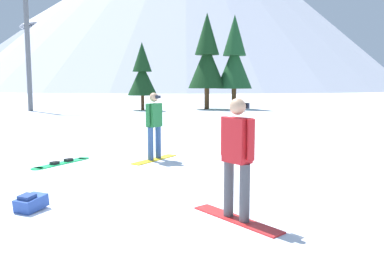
% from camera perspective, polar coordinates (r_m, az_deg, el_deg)
% --- Properties ---
extents(ground_plane, '(800.00, 800.00, 0.00)m').
position_cam_1_polar(ground_plane, '(7.51, -18.74, -9.23)').
color(ground_plane, silver).
extents(snowboarder_foreground, '(1.39, 1.23, 1.80)m').
position_cam_1_polar(snowboarder_foreground, '(5.58, 6.73, -4.25)').
color(snowboarder_foreground, red).
rests_on(snowboarder_foreground, ground_plane).
extents(snowboarder_midground, '(0.89, 1.58, 1.78)m').
position_cam_1_polar(snowboarder_midground, '(10.10, -5.66, 0.51)').
color(snowboarder_midground, yellow).
rests_on(snowboarder_midground, ground_plane).
extents(loose_snowboard_near_right, '(0.88, 1.76, 0.09)m').
position_cam_1_polar(loose_snowboard_near_right, '(10.25, -18.87, -4.94)').
color(loose_snowboard_near_right, '#19B259').
rests_on(loose_snowboard_near_right, ground_plane).
extents(backpack_blue, '(0.42, 0.55, 0.28)m').
position_cam_1_polar(backpack_blue, '(6.68, -22.92, -10.19)').
color(backpack_blue, '#2D4C9E').
rests_on(backpack_blue, ground_plane).
extents(pine_tree_leaning, '(2.92, 2.92, 7.65)m').
position_cam_1_polar(pine_tree_leaning, '(31.83, 6.34, 10.35)').
color(pine_tree_leaning, '#472D19').
rests_on(pine_tree_leaning, ground_plane).
extents(pine_tree_broad, '(3.04, 3.04, 7.75)m').
position_cam_1_polar(pine_tree_broad, '(31.40, 2.25, 10.54)').
color(pine_tree_broad, '#472D19').
rests_on(pine_tree_broad, ground_plane).
extents(pine_tree_tall, '(2.32, 2.32, 5.29)m').
position_cam_1_polar(pine_tree_tall, '(30.30, -7.44, 8.11)').
color(pine_tree_tall, '#472D19').
rests_on(pine_tree_tall, ground_plane).
extents(ski_lift_tower, '(2.93, 0.36, 10.46)m').
position_cam_1_polar(ski_lift_tower, '(31.82, -23.40, 12.97)').
color(ski_lift_tower, '#595B60').
rests_on(ski_lift_tower, ground_plane).
extents(peak_east_ridge, '(120.38, 120.38, 46.26)m').
position_cam_1_polar(peak_east_ridge, '(193.26, -16.10, 12.80)').
color(peak_east_ridge, '#8C93A3').
rests_on(peak_east_ridge, ground_plane).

